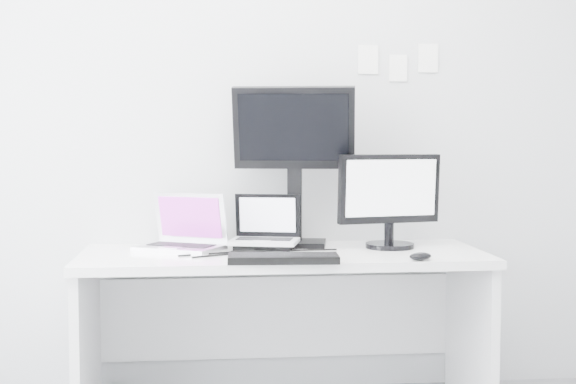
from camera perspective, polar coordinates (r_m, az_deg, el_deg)
The scene contains 12 objects.
back_wall at distance 3.89m, azimuth -0.85°, elevation 5.52°, with size 3.60×3.60×0.00m, color #B6B8BB.
desk at distance 3.65m, azimuth -0.35°, elevation -9.97°, with size 1.80×0.70×0.73m, color white.
macbook at distance 3.64m, azimuth -7.75°, elevation -2.04°, with size 0.36×0.27×0.27m, color silver.
speaker at distance 3.84m, azimuth -2.55°, elevation -2.56°, with size 0.08×0.08×0.16m, color black.
dell_laptop at distance 3.67m, azimuth -1.73°, elevation -2.09°, with size 0.31×0.24×0.26m, color silver.
rear_monitor at distance 3.74m, azimuth 0.45°, elevation 1.97°, with size 0.56×0.20×0.77m, color black.
samsung_monitor at distance 3.72m, azimuth 7.30°, elevation -0.53°, with size 0.49×0.23×0.45m, color black.
keyboard at distance 3.30m, azimuth -0.34°, elevation -4.75°, with size 0.45×0.16×0.03m, color black.
mouse at distance 3.38m, azimuth 9.42°, elevation -4.55°, with size 0.10×0.07×0.03m, color black.
wall_note_0 at distance 3.97m, azimuth 5.73°, elevation 9.38°, with size 0.10×0.00×0.14m, color white.
wall_note_1 at distance 4.00m, azimuth 7.86°, elevation 8.75°, with size 0.09×0.00×0.13m, color white.
wall_note_2 at distance 4.04m, azimuth 9.96°, elevation 9.39°, with size 0.10×0.00×0.14m, color white.
Camera 1 is at (-0.34, -2.28, 1.25)m, focal length 49.88 mm.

